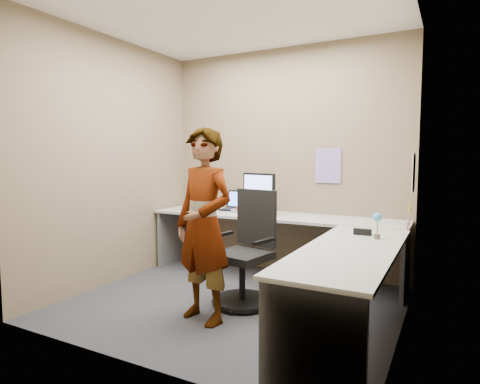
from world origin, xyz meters
The scene contains 21 objects.
ground centered at (0.00, 0.00, 0.00)m, with size 3.00×3.00×0.00m, color #29292E.
wall_back centered at (0.00, 1.30, 1.35)m, with size 3.00×3.00×0.00m, color brown.
wall_right centered at (1.50, 0.00, 1.35)m, with size 2.70×2.70×0.00m, color brown.
wall_left centered at (-1.50, 0.00, 1.35)m, with size 2.70×2.70×0.00m, color brown.
ceiling centered at (0.00, 0.00, 2.70)m, with size 3.00×3.00×0.00m, color white.
desk centered at (0.44, 0.39, 0.59)m, with size 2.98×2.58×0.73m.
paper_ream centered at (-0.13, 0.86, 0.76)m, with size 0.28×0.21×0.06m, color red.
monitor centered at (-0.13, 0.87, 1.04)m, with size 0.44×0.18×0.43m.
laptop centered at (-0.58, 1.17, 0.79)m, with size 0.35×0.29×0.24m.
trackball_mouse centered at (-0.44, 0.91, 0.76)m, with size 0.12×0.08×0.07m.
origami centered at (-0.25, 0.75, 0.76)m, with size 0.10×0.10×0.06m, color white.
stapler centered at (1.16, 0.22, 0.76)m, with size 0.15×0.04×0.06m, color black.
flower centered at (1.29, 0.11, 0.87)m, with size 0.07×0.07×0.22m.
calendar_purple centered at (0.55, 1.29, 1.30)m, with size 0.30×0.01×0.40m, color #846BB7.
calendar_white centered at (1.49, 0.90, 1.25)m, with size 0.01×0.28×0.38m, color white.
sticky_note_a centered at (1.49, 0.55, 0.95)m, with size 0.01×0.07×0.07m, color #F2E059.
sticky_note_b centered at (1.49, 0.60, 0.82)m, with size 0.01×0.07×0.07m, color pink.
sticky_note_c centered at (1.49, 0.48, 0.80)m, with size 0.01×0.07×0.07m, color pink.
sticky_note_d centered at (1.49, 0.70, 0.92)m, with size 0.01×0.07×0.07m, color #F2E059.
office_chair centered at (0.12, 0.07, 0.44)m, with size 0.59×0.57×1.06m.
person centered at (-0.02, -0.45, 0.82)m, with size 0.60×0.39×1.64m, color #999399.
Camera 1 is at (1.82, -3.26, 1.39)m, focal length 30.00 mm.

